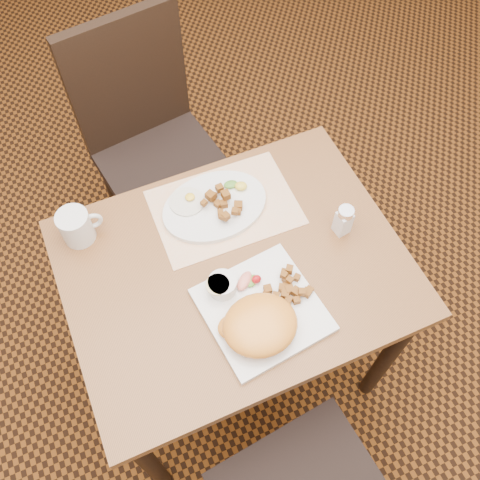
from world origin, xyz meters
The scene contains 15 objects.
ground centered at (0.00, 0.00, 0.00)m, with size 8.00×8.00×0.00m, color black.
table centered at (0.00, 0.00, 0.64)m, with size 0.90×0.70×0.75m.
chair_far centered at (-0.03, 0.71, 0.54)m, with size 0.48×0.49×0.97m.
placemat centered at (0.05, 0.18, 0.75)m, with size 0.40×0.28×0.00m, color white.
plate_square centered at (0.01, -0.15, 0.76)m, with size 0.28×0.28×0.02m, color silver.
plate_oval centered at (0.02, 0.19, 0.76)m, with size 0.30×0.23×0.02m, color silver, non-canonical shape.
hollandaise_mound centered at (-0.02, -0.20, 0.80)m, with size 0.19×0.17×0.07m.
ramekin centered at (-0.06, -0.06, 0.79)m, with size 0.08×0.07×0.04m.
garnish_sq centered at (0.01, -0.07, 0.78)m, with size 0.08×0.06×0.03m.
fried_egg centered at (-0.05, 0.23, 0.77)m, with size 0.10×0.10×0.02m.
garnish_ov centered at (0.10, 0.22, 0.78)m, with size 0.07×0.06×0.02m.
salt_shaker centered at (0.31, -0.01, 0.80)m, with size 0.05×0.05×0.10m.
coffee_mug centered at (-0.35, 0.25, 0.80)m, with size 0.12×0.09×0.10m.
home_fries_sq centered at (0.09, -0.13, 0.78)m, with size 0.12×0.12×0.03m.
home_fries_ov centered at (0.04, 0.18, 0.79)m, with size 0.11×0.12×0.04m.
Camera 1 is at (-0.26, -0.62, 2.01)m, focal length 40.00 mm.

